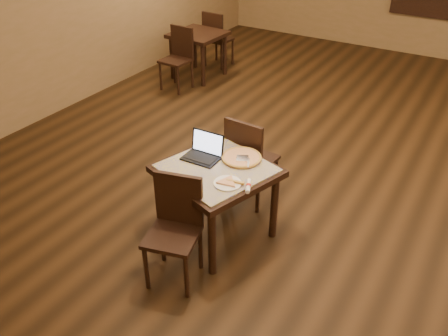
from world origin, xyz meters
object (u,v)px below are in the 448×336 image
Objects in this scene: chair_main_far at (248,157)px; laptop at (204,151)px; chair_main_near at (175,223)px; other_table_b at (198,40)px; other_table_b_chair_near at (179,54)px; other_table_b_chair_far at (216,36)px; pizza_pan at (241,159)px; tiled_table at (217,177)px.

laptop is at bearing 72.50° from chair_main_far.
chair_main_near is 4.71m from other_table_b.
chair_main_far is at bearing -39.38° from other_table_b_chair_near.
other_table_b_chair_far reaches higher than chair_main_near.
other_table_b is at bearing 129.51° from pizza_pan.
laptop reaches higher than chair_main_far.
other_table_b is at bearing 123.05° from laptop.
other_table_b_chair_near reaches higher than pizza_pan.
laptop is (-0.18, 0.72, 0.28)m from chair_main_near.
other_table_b_chair_far is at bearing 118.97° from laptop.
other_table_b_chair_near is at bearing 110.49° from chair_main_near.
other_table_b is (-2.48, 3.40, -0.04)m from tiled_table.
other_table_b_chair_near reaches higher than chair_main_near.
chair_main_near is 1.23m from chair_main_far.
chair_main_far is at bearing 74.24° from chair_main_near.
other_table_b is at bearing 92.87° from other_table_b_chair_near.
laptop reaches higher than chair_main_near.
tiled_table is at bearing -46.30° from other_table_b_chair_near.
other_table_b is (-2.60, 3.16, -0.14)m from pizza_pan.
tiled_table is 3.77m from other_table_b_chair_near.
other_table_b_chair_far is (-0.01, 1.13, 0.00)m from other_table_b_chair_near.
tiled_table is at bearing -51.34° from other_table_b.
other_table_b_chair_near reaches higher than other_table_b.
laptop is at bearing -52.77° from other_table_b.
chair_main_far is 2.86× the size of pizza_pan.
other_table_b_chair_far is at bearing 139.81° from tiled_table.
pizza_pan is 0.36× the size of other_table_b_chair_near.
other_table_b_chair_near is (-2.48, 2.22, -0.01)m from chair_main_far.
chair_main_near is 0.99× the size of other_table_b_chair_near.
other_table_b_chair_far is at bearing 92.87° from other_table_b.
other_table_b_chair_near and other_table_b_chair_far have the same top height.
pizza_pan is 0.36× the size of other_table_b_chair_far.
other_table_b_chair_near is 1.00× the size of other_table_b_chair_far.
other_table_b_chair_far is at bearing 103.30° from chair_main_near.
other_table_b is 0.86× the size of other_table_b_chair_far.
laptop is at bearing 123.15° from other_table_b_chair_far.
other_table_b_chair_near is at bearing 92.87° from other_table_b_chair_far.
pizza_pan is (0.32, 0.14, -0.06)m from laptop.
other_table_b_chair_far reaches higher than pizza_pan.
chair_main_near is 5.21m from other_table_b_chair_far.
pizza_pan is (0.12, 0.24, 0.11)m from tiled_table.
tiled_table is at bearing 124.61° from other_table_b_chair_far.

